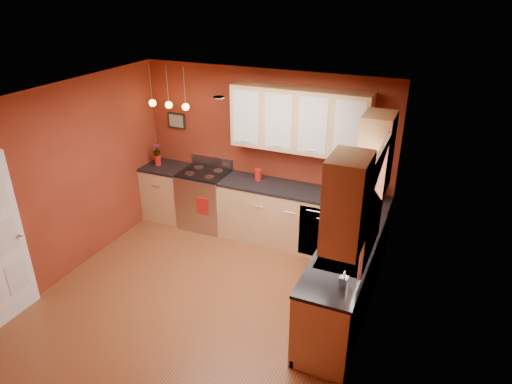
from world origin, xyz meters
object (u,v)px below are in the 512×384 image
at_px(sink, 343,258).
at_px(coffee_maker, 370,191).
at_px(red_canister, 258,174).
at_px(soap_pump, 344,280).
at_px(gas_range, 205,198).

relative_size(sink, coffee_maker, 2.45).
distance_m(red_canister, coffee_maker, 1.71).
relative_size(coffee_maker, soap_pump, 1.57).
bearing_deg(coffee_maker, sink, -79.71).
height_order(sink, coffee_maker, coffee_maker).
distance_m(gas_range, soap_pump, 3.48).
bearing_deg(gas_range, sink, -29.78).
bearing_deg(sink, soap_pump, -75.89).
bearing_deg(red_canister, coffee_maker, -0.70).
bearing_deg(coffee_maker, red_canister, -170.74).
height_order(gas_range, coffee_maker, coffee_maker).
bearing_deg(coffee_maker, gas_range, -168.52).
distance_m(gas_range, sink, 3.05).
relative_size(red_canister, coffee_maker, 0.61).
bearing_deg(red_canister, soap_pump, -49.12).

